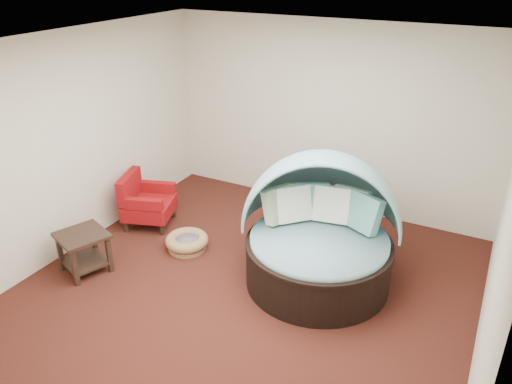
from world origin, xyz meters
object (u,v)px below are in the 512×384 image
at_px(canopy_daybed, 320,225).
at_px(pet_basket, 187,242).
at_px(red_armchair, 145,202).
at_px(side_table, 84,247).

bearing_deg(canopy_daybed, pet_basket, 167.51).
bearing_deg(canopy_daybed, red_armchair, 159.02).
distance_m(pet_basket, red_armchair, 0.99).
xyz_separation_m(red_armchair, side_table, (0.09, -1.29, -0.02)).
height_order(canopy_daybed, red_armchair, canopy_daybed).
bearing_deg(red_armchair, side_table, -104.86).
xyz_separation_m(pet_basket, red_armchair, (-0.91, 0.29, 0.26)).
relative_size(canopy_daybed, side_table, 3.15).
xyz_separation_m(pet_basket, side_table, (-0.82, -1.00, 0.23)).
bearing_deg(pet_basket, side_table, -129.37).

